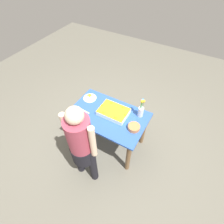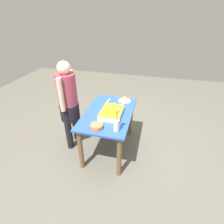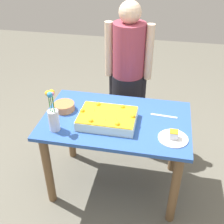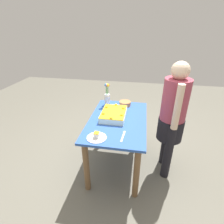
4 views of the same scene
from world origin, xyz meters
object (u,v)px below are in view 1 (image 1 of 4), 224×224
object	(u,v)px
flower_vase	(141,110)
fruit_bowl	(134,127)
cake_knife	(84,111)
sheet_cake	(114,112)
serving_plate_with_slice	(90,97)
person_standing	(81,144)

from	to	relation	value
flower_vase	fruit_bowl	world-z (taller)	flower_vase
cake_knife	sheet_cake	bearing A→B (deg)	-153.52
cake_knife	fruit_bowl	bearing A→B (deg)	-171.20
serving_plate_with_slice	person_standing	bearing A→B (deg)	118.70
fruit_bowl	flower_vase	bearing A→B (deg)	-85.68
cake_knife	serving_plate_with_slice	bearing A→B (deg)	-70.43
flower_vase	person_standing	distance (m)	0.98
sheet_cake	serving_plate_with_slice	bearing A→B (deg)	-11.40
cake_knife	flower_vase	distance (m)	0.87
fruit_bowl	person_standing	world-z (taller)	person_standing
sheet_cake	person_standing	size ratio (longest dim) A/B	0.29
sheet_cake	cake_knife	world-z (taller)	sheet_cake
flower_vase	serving_plate_with_slice	bearing A→B (deg)	3.84
sheet_cake	person_standing	bearing A→B (deg)	86.13
sheet_cake	flower_vase	world-z (taller)	flower_vase
flower_vase	person_standing	bearing A→B (deg)	64.84
sheet_cake	fruit_bowl	distance (m)	0.40
fruit_bowl	sheet_cake	bearing A→B (deg)	-15.65
sheet_cake	cake_knife	distance (m)	0.46
serving_plate_with_slice	flower_vase	world-z (taller)	flower_vase
sheet_cake	fruit_bowl	size ratio (longest dim) A/B	2.57
sheet_cake	fruit_bowl	xyz separation A→B (m)	(-0.39, 0.11, -0.01)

